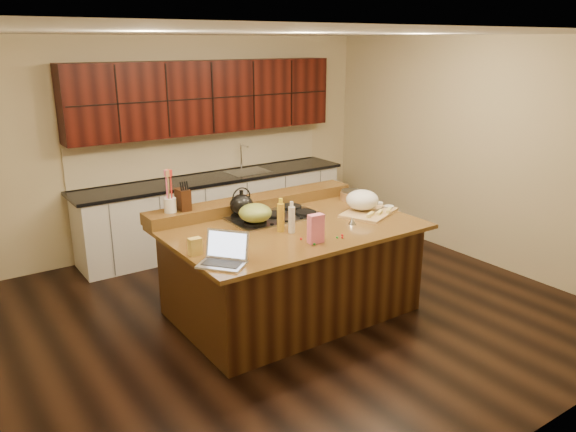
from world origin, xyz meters
TOP-DOWN VIEW (x-y plane):
  - room at (0.00, 0.00)m, footprint 5.52×5.02m
  - island at (0.00, 0.00)m, footprint 2.40×1.60m
  - back_ledge at (0.00, 0.70)m, footprint 2.40×0.30m
  - cooktop at (0.00, 0.30)m, footprint 0.92×0.52m
  - back_counter at (0.30, 2.23)m, footprint 3.70×0.66m
  - kettle at (-0.30, 0.43)m, footprint 0.28×0.28m
  - green_bowl at (-0.30, 0.17)m, footprint 0.34×0.34m
  - laptop at (-1.00, -0.50)m, footprint 0.45×0.46m
  - oil_bottle at (-0.18, -0.09)m, footprint 0.09×0.09m
  - vinegar_bottle at (-0.12, -0.18)m, footprint 0.08×0.08m
  - wooden_tray at (0.87, -0.08)m, footprint 0.71×0.62m
  - ramekin_a at (1.15, -0.16)m, footprint 0.12×0.12m
  - ramekin_b at (1.15, -0.01)m, footprint 0.11×0.11m
  - ramekin_c at (0.96, 0.07)m, footprint 0.13×0.13m
  - strainer_bowl at (1.08, 0.37)m, footprint 0.25×0.25m
  - kitchen_timer at (0.51, -0.31)m, footprint 0.09×0.09m
  - pink_bag at (-0.10, -0.53)m, footprint 0.14×0.08m
  - candy_plate at (-0.87, -0.38)m, footprint 0.19×0.19m
  - package_box at (-1.11, -0.19)m, footprint 0.10×0.07m
  - utensil_crock at (-0.94, 0.70)m, footprint 0.16×0.16m
  - knife_block at (-0.81, 0.70)m, footprint 0.11×0.17m
  - gumdrop_0 at (-0.01, -0.45)m, footprint 0.02×0.02m
  - gumdrop_1 at (-0.15, -0.58)m, footprint 0.02×0.02m
  - gumdrop_2 at (0.21, -0.53)m, footprint 0.02×0.02m
  - gumdrop_3 at (-0.06, -0.48)m, footprint 0.02×0.02m
  - gumdrop_4 at (-0.16, -0.40)m, footprint 0.02×0.02m
  - gumdrop_5 at (0.13, -0.55)m, footprint 0.02×0.02m
  - gumdrop_6 at (-0.15, -0.50)m, footprint 0.02×0.02m
  - gumdrop_7 at (0.07, -0.40)m, footprint 0.02×0.02m
  - gumdrop_8 at (0.17, -0.58)m, footprint 0.02×0.02m

SIDE VIEW (x-z plane):
  - island at x=0.00m, z-range 0.00..0.92m
  - candy_plate at x=-0.87m, z-range 0.92..0.93m
  - gumdrop_0 at x=-0.01m, z-range 0.92..0.94m
  - gumdrop_1 at x=-0.15m, z-range 0.92..0.94m
  - gumdrop_2 at x=0.21m, z-range 0.92..0.94m
  - gumdrop_3 at x=-0.06m, z-range 0.92..0.94m
  - gumdrop_4 at x=-0.16m, z-range 0.92..0.94m
  - gumdrop_5 at x=0.13m, z-range 0.92..0.94m
  - gumdrop_6 at x=-0.15m, z-range 0.92..0.94m
  - gumdrop_7 at x=0.07m, z-range 0.92..0.94m
  - gumdrop_8 at x=0.17m, z-range 0.92..0.94m
  - cooktop at x=0.00m, z-range 0.91..0.96m
  - ramekin_a at x=1.15m, z-range 0.92..0.96m
  - ramekin_b at x=1.15m, z-range 0.92..0.96m
  - ramekin_c at x=0.96m, z-range 0.92..0.96m
  - kitchen_timer at x=0.51m, z-range 0.92..0.99m
  - strainer_bowl at x=1.08m, z-range 0.92..1.01m
  - back_ledge at x=0.00m, z-range 0.92..1.04m
  - back_counter at x=0.30m, z-range -0.22..2.18m
  - laptop at x=-1.00m, z-range 0.86..1.11m
  - package_box at x=-1.11m, z-range 0.92..1.07m
  - wooden_tray at x=0.87m, z-range 0.91..1.14m
  - vinegar_bottle at x=-0.12m, z-range 0.92..1.17m
  - pink_bag at x=-0.10m, z-range 0.92..1.18m
  - green_bowl at x=-0.30m, z-range 0.97..1.14m
  - oil_bottle at x=-0.18m, z-range 0.92..1.19m
  - kettle at x=-0.30m, z-range 0.97..1.18m
  - utensil_crock at x=-0.94m, z-range 1.04..1.18m
  - knife_block at x=-0.81m, z-range 1.04..1.25m
  - room at x=0.00m, z-range -0.01..2.71m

